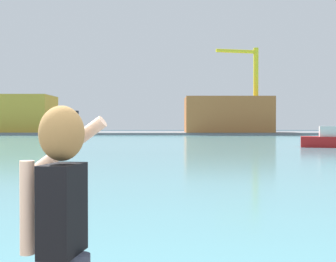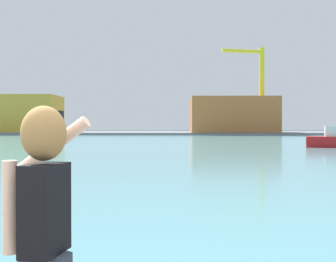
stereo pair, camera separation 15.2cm
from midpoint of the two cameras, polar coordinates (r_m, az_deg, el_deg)
name	(u,v)px [view 2 (the right image)]	position (r m, az deg, el deg)	size (l,w,h in m)	color
ground_plane	(164,142)	(52.39, -0.37, -1.42)	(220.00, 220.00, 0.00)	#334751
harbor_water	(165,141)	(54.39, -0.33, -1.33)	(140.00, 100.00, 0.02)	#599EA8
far_shore_dock	(169,133)	(94.36, 0.16, -0.26)	(140.00, 20.00, 0.48)	gray
person_photographer	(44,214)	(2.91, -14.11, -10.27)	(0.53, 0.56, 1.74)	#2D3342
warehouse_left	(23,114)	(96.25, -17.97, 2.09)	(14.40, 10.58, 7.47)	gold
warehouse_right	(233,115)	(90.46, 8.37, 2.06)	(16.94, 10.77, 7.01)	#B26633
port_crane	(258,83)	(90.67, 11.46, 6.08)	(8.67, 2.62, 16.80)	yellow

